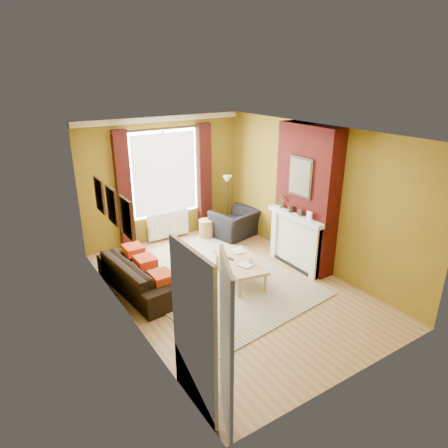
{
  "coord_description": "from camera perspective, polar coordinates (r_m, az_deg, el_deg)",
  "views": [
    {
      "loc": [
        -3.58,
        -5.32,
        3.72
      ],
      "look_at": [
        0.0,
        0.25,
        1.15
      ],
      "focal_mm": 32.0,
      "sensor_mm": 36.0,
      "label": 1
    }
  ],
  "objects": [
    {
      "name": "striped_rug",
      "position": [
        7.66,
        -1.63,
        -7.74
      ],
      "size": [
        3.12,
        4.02,
        0.02
      ],
      "rotation": [
        0.0,
        0.0,
        0.12
      ],
      "color": "teal",
      "rests_on": "ground"
    },
    {
      "name": "sofa",
      "position": [
        7.35,
        -11.88,
        -7.03
      ],
      "size": [
        0.99,
        2.11,
        0.6
      ],
      "primitive_type": "imported",
      "rotation": [
        0.0,
        0.0,
        1.67
      ],
      "color": "black",
      "rests_on": "ground"
    },
    {
      "name": "book_b",
      "position": [
        7.75,
        1.32,
        -3.95
      ],
      "size": [
        0.25,
        0.31,
        0.02
      ],
      "primitive_type": "imported",
      "rotation": [
        0.0,
        0.0,
        -0.24
      ],
      "color": "#999999",
      "rests_on": "coffee_table"
    },
    {
      "name": "wicker_stool",
      "position": [
        9.41,
        -2.55,
        -0.66
      ],
      "size": [
        0.45,
        0.45,
        0.43
      ],
      "rotation": [
        0.0,
        0.0,
        -0.41
      ],
      "color": "#A37C46",
      "rests_on": "ground"
    },
    {
      "name": "tv_remote",
      "position": [
        7.48,
        0.8,
        -4.92
      ],
      "size": [
        0.09,
        0.18,
        0.02
      ],
      "rotation": [
        0.0,
        0.0,
        0.19
      ],
      "color": "#28282B",
      "rests_on": "coffee_table"
    },
    {
      "name": "coffee_table",
      "position": [
        7.44,
        2.32,
        -5.57
      ],
      "size": [
        0.86,
        1.34,
        0.41
      ],
      "rotation": [
        0.0,
        0.0,
        -0.21
      ],
      "color": "tan",
      "rests_on": "ground"
    },
    {
      "name": "book_a",
      "position": [
        7.16,
        2.57,
        -6.17
      ],
      "size": [
        0.26,
        0.3,
        0.02
      ],
      "primitive_type": "imported",
      "rotation": [
        0.0,
        0.0,
        0.35
      ],
      "color": "#999999",
      "rests_on": "coffee_table"
    },
    {
      "name": "room_walls",
      "position": [
        7.38,
        3.95,
        2.7
      ],
      "size": [
        3.82,
        5.54,
        2.83
      ],
      "color": "#7A6317",
      "rests_on": "ground"
    },
    {
      "name": "ground",
      "position": [
        7.41,
        1.06,
        -8.92
      ],
      "size": [
        5.5,
        5.5,
        0.0
      ],
      "primitive_type": "plane",
      "color": "olive",
      "rests_on": "ground"
    },
    {
      "name": "floor_lamp",
      "position": [
        9.29,
        0.46,
        5.08
      ],
      "size": [
        0.24,
        0.24,
        1.44
      ],
      "rotation": [
        0.0,
        0.0,
        -0.16
      ],
      "color": "black",
      "rests_on": "ground"
    },
    {
      "name": "armchair",
      "position": [
        9.42,
        1.64,
        0.08
      ],
      "size": [
        1.16,
        1.07,
        0.65
      ],
      "primitive_type": "imported",
      "rotation": [
        0.0,
        0.0,
        3.37
      ],
      "color": "black",
      "rests_on": "ground"
    },
    {
      "name": "mug",
      "position": [
        7.31,
        3.8,
        -5.33
      ],
      "size": [
        0.1,
        0.1,
        0.09
      ],
      "primitive_type": "imported",
      "rotation": [
        0.0,
        0.0,
        0.06
      ],
      "color": "#999999",
      "rests_on": "coffee_table"
    }
  ]
}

